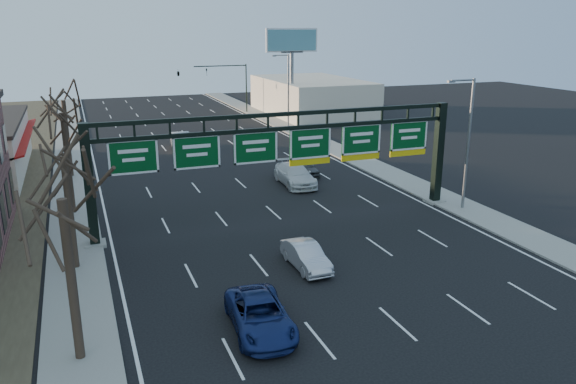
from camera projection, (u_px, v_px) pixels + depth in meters
name	position (u px, v px, depth m)	size (l,w,h in m)	color
ground	(337.00, 269.00, 29.50)	(160.00, 160.00, 0.00)	black
sidewalk_left	(73.00, 192.00, 43.00)	(3.00, 120.00, 0.12)	gray
sidewalk_right	(368.00, 164.00, 51.78)	(3.00, 120.00, 0.12)	gray
lane_markings	(234.00, 177.00, 47.41)	(21.60, 120.00, 0.01)	white
sign_gantry	(286.00, 152.00, 35.40)	(24.60, 1.20, 7.20)	black
building_right_distant	(311.00, 97.00, 80.40)	(12.00, 20.00, 5.00)	beige
tree_near	(58.00, 171.00, 19.40)	(3.60, 3.60, 8.86)	#30251B
tree_gantry	(61.00, 136.00, 27.57)	(3.60, 3.60, 8.48)	#30251B
tree_mid	(60.00, 97.00, 36.31)	(3.60, 3.60, 9.24)	#30251B
tree_far	(62.00, 88.00, 45.36)	(3.60, 3.60, 8.86)	#30251B
streetlight_near	(467.00, 137.00, 37.70)	(2.15, 0.22, 9.00)	slate
streetlight_far	(287.00, 87.00, 68.13)	(2.15, 0.22, 9.00)	slate
billboard_right	(292.00, 52.00, 72.33)	(7.00, 0.50, 12.00)	slate
traffic_signal_mast	(205.00, 76.00, 79.12)	(10.16, 0.54, 7.00)	black
car_blue_suv	(260.00, 315.00, 23.40)	(2.33, 5.05, 1.40)	navy
car_silver_sedan	(306.00, 256.00, 29.54)	(1.40, 4.02, 1.32)	silver
car_white_wagon	(295.00, 175.00, 44.98)	(2.29, 5.62, 1.63)	silver
car_grey_far	(305.00, 167.00, 47.88)	(1.66, 4.12, 1.40)	#404345
car_silver_distant	(181.00, 141.00, 57.99)	(1.77, 5.09, 1.68)	#B3B3B8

